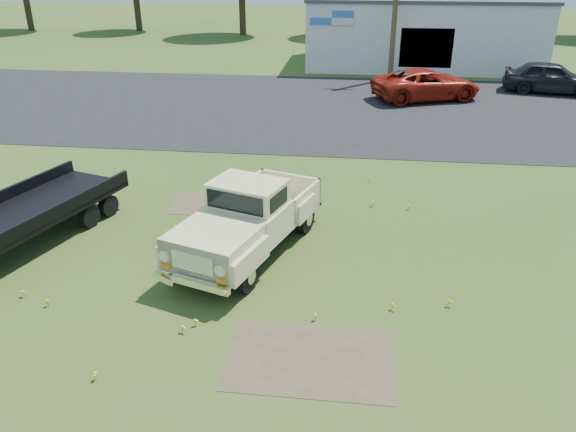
{
  "coord_description": "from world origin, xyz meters",
  "views": [
    {
      "loc": [
        2.06,
        -11.05,
        6.71
      ],
      "look_at": [
        0.61,
        1.0,
        0.95
      ],
      "focal_mm": 35.0,
      "sensor_mm": 36.0,
      "label": 1
    }
  ],
  "objects_px": {
    "vintage_pickup_truck": "(249,217)",
    "dark_sedan": "(551,78)",
    "flatbed_trailer": "(20,211)",
    "red_pickup": "(426,85)"
  },
  "relations": [
    {
      "from": "dark_sedan",
      "to": "vintage_pickup_truck",
      "type": "bearing_deg",
      "value": 158.68
    },
    {
      "from": "flatbed_trailer",
      "to": "red_pickup",
      "type": "relative_size",
      "value": 1.19
    },
    {
      "from": "vintage_pickup_truck",
      "to": "dark_sedan",
      "type": "relative_size",
      "value": 1.1
    },
    {
      "from": "flatbed_trailer",
      "to": "vintage_pickup_truck",
      "type": "bearing_deg",
      "value": 18.88
    },
    {
      "from": "flatbed_trailer",
      "to": "red_pickup",
      "type": "distance_m",
      "value": 20.16
    },
    {
      "from": "vintage_pickup_truck",
      "to": "red_pickup",
      "type": "height_order",
      "value": "vintage_pickup_truck"
    },
    {
      "from": "red_pickup",
      "to": "vintage_pickup_truck",
      "type": "bearing_deg",
      "value": 138.71
    },
    {
      "from": "flatbed_trailer",
      "to": "dark_sedan",
      "type": "xyz_separation_m",
      "value": [
        18.07,
        18.71,
        -0.06
      ]
    },
    {
      "from": "red_pickup",
      "to": "dark_sedan",
      "type": "height_order",
      "value": "dark_sedan"
    },
    {
      "from": "vintage_pickup_truck",
      "to": "red_pickup",
      "type": "relative_size",
      "value": 0.97
    }
  ]
}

